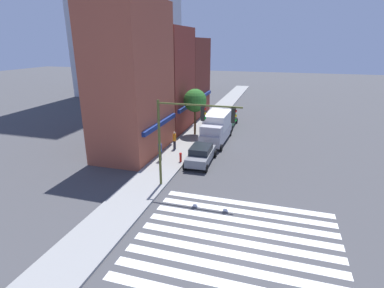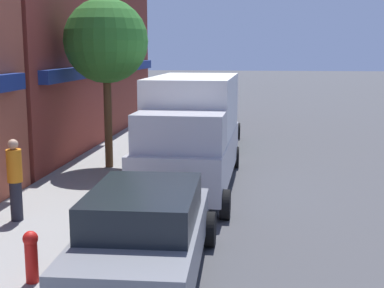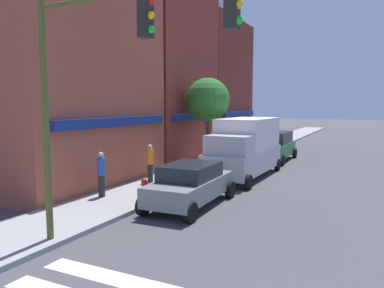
{
  "view_description": "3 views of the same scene",
  "coord_description": "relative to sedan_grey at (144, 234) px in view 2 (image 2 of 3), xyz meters",
  "views": [
    {
      "loc": [
        -13.55,
        -1.52,
        10.07
      ],
      "look_at": [
        4.99,
        4.0,
        3.5
      ],
      "focal_mm": 28.0,
      "sensor_mm": 36.0,
      "label": 1
    },
    {
      "loc": [
        1.99,
        2.94,
        3.77
      ],
      "look_at": [
        16.4,
        4.7,
        1.2
      ],
      "focal_mm": 50.0,
      "sensor_mm": 36.0,
      "label": 2
    },
    {
      "loc": [
        -2.08,
        -1.38,
        3.76
      ],
      "look_at": [
        12.82,
        6.0,
        2.0
      ],
      "focal_mm": 35.0,
      "sensor_mm": 36.0,
      "label": 3
    }
  ],
  "objects": [
    {
      "name": "sedan_grey",
      "position": [
        0.0,
        0.0,
        0.0
      ],
      "size": [
        4.45,
        2.02,
        1.59
      ],
      "rotation": [
        0.0,
        0.0,
        0.03
      ],
      "color": "slate",
      "rests_on": "ground_plane"
    },
    {
      "name": "box_truck_silver",
      "position": [
        6.29,
        -0.0,
        0.75
      ],
      "size": [
        6.24,
        2.42,
        3.04
      ],
      "rotation": [
        0.0,
        0.0,
        -0.02
      ],
      "color": "#B7B7BC",
      "rests_on": "ground_plane"
    },
    {
      "name": "suv_green",
      "position": [
        12.66,
        0.0,
        0.19
      ],
      "size": [
        4.73,
        2.12,
        1.94
      ],
      "rotation": [
        0.0,
        0.0,
        0.02
      ],
      "color": "#1E6638",
      "rests_on": "ground_plane"
    },
    {
      "name": "pedestrian_orange_vest",
      "position": [
        2.42,
        3.31,
        0.23
      ],
      "size": [
        0.32,
        0.32,
        1.77
      ],
      "rotation": [
        0.0,
        0.0,
        0.7
      ],
      "color": "#23232D",
      "rests_on": "sidewalk_left"
    },
    {
      "name": "fire_hydrant",
      "position": [
        -0.52,
        1.7,
        -0.23
      ],
      "size": [
        0.24,
        0.24,
        0.84
      ],
      "color": "red",
      "rests_on": "sidewalk_left"
    },
    {
      "name": "street_tree",
      "position": [
        7.85,
        2.8,
        3.16
      ],
      "size": [
        2.55,
        2.55,
        5.15
      ],
      "color": "brown",
      "rests_on": "sidewalk_left"
    }
  ]
}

